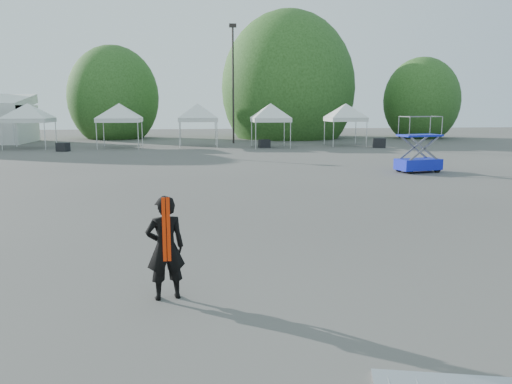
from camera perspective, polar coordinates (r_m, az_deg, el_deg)
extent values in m
plane|color=#474442|center=(10.98, -4.86, -6.60)|extent=(120.00, 120.00, 0.00)
cylinder|color=black|center=(42.70, -2.63, 11.97)|extent=(0.16, 0.16, 9.50)
cube|color=black|center=(43.17, -2.68, 18.48)|extent=(0.60, 0.25, 0.30)
cylinder|color=#382314|center=(51.14, -15.81, 7.20)|extent=(0.36, 0.36, 2.27)
ellipsoid|color=#204115|center=(51.11, -15.96, 10.33)|extent=(4.16, 4.16, 4.78)
cylinder|color=#382314|center=(50.44, 3.64, 7.81)|extent=(0.36, 0.36, 2.80)
ellipsoid|color=#204115|center=(50.44, 3.68, 11.73)|extent=(5.12, 5.12, 5.89)
cylinder|color=#382314|center=(52.58, 18.22, 7.04)|extent=(0.36, 0.36, 2.10)
ellipsoid|color=#204115|center=(52.54, 18.37, 9.86)|extent=(3.84, 3.84, 4.42)
cylinder|color=silver|center=(40.01, -27.09, 5.69)|extent=(0.06, 0.06, 2.00)
cylinder|color=silver|center=(39.10, -22.98, 5.92)|extent=(0.06, 0.06, 2.00)
cylinder|color=silver|center=(42.81, -25.75, 5.99)|extent=(0.06, 0.06, 2.00)
cylinder|color=silver|center=(41.96, -21.89, 6.20)|extent=(0.06, 0.06, 2.00)
cube|color=silver|center=(40.90, -24.54, 7.47)|extent=(3.17, 3.17, 0.30)
pyramid|color=silver|center=(40.89, -24.66, 9.21)|extent=(4.48, 4.48, 1.10)
cylinder|color=silver|center=(38.07, -17.76, 6.14)|extent=(0.06, 0.06, 2.00)
cylinder|color=silver|center=(37.65, -13.32, 6.31)|extent=(0.06, 0.06, 2.00)
cylinder|color=silver|center=(40.97, -17.01, 6.40)|extent=(0.06, 0.06, 2.00)
cylinder|color=silver|center=(40.58, -12.88, 6.55)|extent=(0.06, 0.06, 2.00)
cube|color=silver|center=(39.25, -15.31, 7.93)|extent=(3.15, 3.15, 0.30)
pyramid|color=silver|center=(39.23, -15.40, 9.76)|extent=(4.46, 4.46, 1.10)
cylinder|color=silver|center=(37.94, -8.73, 6.48)|extent=(0.06, 0.06, 2.00)
cylinder|color=silver|center=(37.97, -4.49, 6.56)|extent=(0.06, 0.06, 2.00)
cylinder|color=silver|center=(40.73, -8.63, 6.70)|extent=(0.06, 0.06, 2.00)
cylinder|color=silver|center=(40.76, -4.67, 6.78)|extent=(0.06, 0.06, 2.00)
cube|color=silver|center=(39.28, -6.66, 8.21)|extent=(3.00, 3.00, 0.30)
pyramid|color=silver|center=(39.27, -6.70, 10.03)|extent=(4.24, 4.24, 1.10)
cylinder|color=silver|center=(36.86, -0.03, 6.50)|extent=(0.06, 0.06, 2.00)
cylinder|color=silver|center=(37.27, 3.96, 6.51)|extent=(0.06, 0.06, 2.00)
cylinder|color=silver|center=(39.44, -0.50, 6.71)|extent=(0.06, 0.06, 2.00)
cylinder|color=silver|center=(39.82, 3.24, 6.73)|extent=(0.06, 0.06, 2.00)
cube|color=silver|center=(38.28, 1.68, 8.23)|extent=(2.80, 2.80, 0.30)
pyramid|color=silver|center=(38.27, 1.69, 10.11)|extent=(3.96, 3.96, 1.10)
cylinder|color=silver|center=(38.93, 8.83, 6.56)|extent=(0.06, 0.06, 2.00)
cylinder|color=silver|center=(39.74, 12.53, 6.50)|extent=(0.06, 0.06, 2.00)
cylinder|color=silver|center=(41.48, 7.83, 6.77)|extent=(0.06, 0.06, 2.00)
cylinder|color=silver|center=(42.24, 11.32, 6.73)|extent=(0.06, 0.06, 2.00)
cube|color=silver|center=(40.53, 10.17, 8.17)|extent=(2.85, 2.85, 0.30)
pyramid|color=silver|center=(40.52, 10.23, 9.94)|extent=(4.03, 4.03, 1.10)
imported|color=black|center=(8.16, -10.32, -6.29)|extent=(0.69, 0.53, 1.70)
cube|color=red|center=(7.91, -10.46, -4.26)|extent=(0.14, 0.02, 1.02)
cube|color=#0D0FB4|center=(24.91, 18.04, 3.04)|extent=(2.21, 1.42, 0.51)
cube|color=#0D0FB4|center=(24.80, 18.21, 6.16)|extent=(2.12, 1.36, 0.09)
cylinder|color=black|center=(24.14, 17.16, 2.33)|extent=(0.33, 0.19, 0.31)
cylinder|color=black|center=(25.07, 20.00, 2.44)|extent=(0.33, 0.19, 0.31)
cylinder|color=black|center=(24.83, 16.01, 2.58)|extent=(0.33, 0.19, 0.31)
cylinder|color=black|center=(25.73, 18.82, 2.68)|extent=(0.33, 0.19, 0.31)
cube|color=black|center=(37.34, -21.19, 4.81)|extent=(0.94, 0.85, 0.60)
cube|color=black|center=(37.98, 0.96, 5.55)|extent=(0.89, 0.75, 0.62)
cube|color=black|center=(39.15, 13.89, 5.47)|extent=(1.10, 0.96, 0.72)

